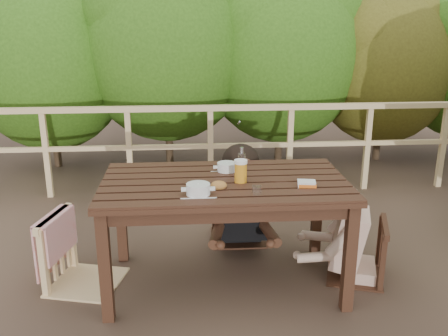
{
  "coord_description": "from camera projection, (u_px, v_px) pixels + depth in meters",
  "views": [
    {
      "loc": [
        -0.26,
        -3.34,
        1.96
      ],
      "look_at": [
        0.0,
        0.05,
        0.9
      ],
      "focal_mm": 39.64,
      "sensor_mm": 36.0,
      "label": 1
    }
  ],
  "objects": [
    {
      "name": "tumbler",
      "position": [
        257.0,
        191.0,
        3.25
      ],
      "size": [
        0.06,
        0.06,
        0.07
      ],
      "primitive_type": "cylinder",
      "color": "white",
      "rests_on": "table"
    },
    {
      "name": "bread_roll",
      "position": [
        219.0,
        186.0,
        3.37
      ],
      "size": [
        0.11,
        0.09,
        0.07
      ],
      "primitive_type": "ellipsoid",
      "color": "#A26132",
      "rests_on": "table"
    },
    {
      "name": "butter_tub",
      "position": [
        306.0,
        185.0,
        3.41
      ],
      "size": [
        0.14,
        0.11,
        0.05
      ],
      "primitive_type": "cube",
      "rotation": [
        0.0,
        0.0,
        -0.17
      ],
      "color": "white",
      "rests_on": "table"
    },
    {
      "name": "ground",
      "position": [
        225.0,
        282.0,
        3.78
      ],
      "size": [
        60.0,
        60.0,
        0.0
      ],
      "primitive_type": "plane",
      "color": "brown",
      "rests_on": "ground"
    },
    {
      "name": "diner_right",
      "position": [
        365.0,
        204.0,
        3.69
      ],
      "size": [
        0.72,
        0.65,
        1.21
      ],
      "primitive_type": null,
      "rotation": [
        0.0,
        0.0,
        1.26
      ],
      "color": "#DCAE96",
      "rests_on": "ground"
    },
    {
      "name": "bottle",
      "position": [
        242.0,
        163.0,
        3.59
      ],
      "size": [
        0.06,
        0.06,
        0.24
      ],
      "primitive_type": "cylinder",
      "color": "silver",
      "rests_on": "table"
    },
    {
      "name": "hedge_row",
      "position": [
        236.0,
        19.0,
        6.29
      ],
      "size": [
        6.6,
        1.6,
        3.8
      ],
      "primitive_type": null,
      "color": "#2E5714",
      "rests_on": "ground"
    },
    {
      "name": "soup_near",
      "position": [
        198.0,
        190.0,
        3.24
      ],
      "size": [
        0.27,
        0.27,
        0.09
      ],
      "primitive_type": "cylinder",
      "color": "white",
      "rests_on": "table"
    },
    {
      "name": "chair_far",
      "position": [
        239.0,
        189.0,
        4.38
      ],
      "size": [
        0.49,
        0.49,
        0.96
      ],
      "primitive_type": "cube",
      "rotation": [
        0.0,
        0.0,
        -0.01
      ],
      "color": "black",
      "rests_on": "ground"
    },
    {
      "name": "railing",
      "position": [
        211.0,
        150.0,
        5.53
      ],
      "size": [
        5.6,
        0.1,
        1.01
      ],
      "primitive_type": "cube",
      "color": "#DFBA81",
      "rests_on": "ground"
    },
    {
      "name": "soup_far",
      "position": [
        227.0,
        168.0,
        3.73
      ],
      "size": [
        0.24,
        0.24,
        0.08
      ],
      "primitive_type": "cylinder",
      "color": "white",
      "rests_on": "table"
    },
    {
      "name": "chair_left",
      "position": [
        82.0,
        221.0,
        3.61
      ],
      "size": [
        0.62,
        0.62,
        1.03
      ],
      "primitive_type": "cube",
      "rotation": [
        0.0,
        0.0,
        1.33
      ],
      "color": "#DFBA81",
      "rests_on": "ground"
    },
    {
      "name": "chair_right",
      "position": [
        359.0,
        224.0,
        3.74
      ],
      "size": [
        0.55,
        0.55,
        0.88
      ],
      "primitive_type": "cube",
      "rotation": [
        0.0,
        0.0,
        -1.89
      ],
      "color": "black",
      "rests_on": "ground"
    },
    {
      "name": "beer_glass",
      "position": [
        241.0,
        172.0,
        3.47
      ],
      "size": [
        0.09,
        0.09,
        0.18
      ],
      "primitive_type": "cylinder",
      "color": "gold",
      "rests_on": "table"
    },
    {
      "name": "table",
      "position": [
        225.0,
        234.0,
        3.66
      ],
      "size": [
        1.75,
        0.99,
        0.81
      ],
      "primitive_type": "cube",
      "color": "black",
      "rests_on": "ground"
    },
    {
      "name": "woman",
      "position": [
        239.0,
        164.0,
        4.33
      ],
      "size": [
        0.58,
        0.71,
        1.41
      ],
      "primitive_type": null,
      "rotation": [
        0.0,
        0.0,
        3.13
      ],
      "color": "black",
      "rests_on": "ground"
    }
  ]
}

